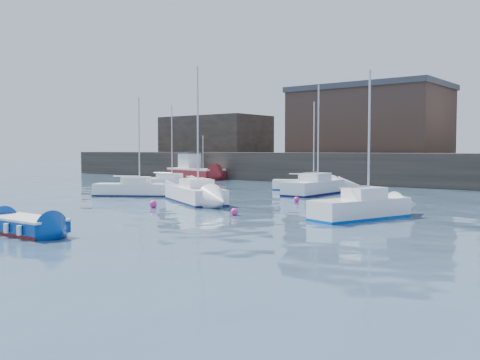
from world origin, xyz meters
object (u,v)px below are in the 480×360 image
Objects in this scene: sailboat_e at (167,183)px; sailboat_a at (133,189)px; blue_dinghy at (27,225)px; buoy_near at (153,208)px; fishing_boat at (194,170)px; sailboat_b at (195,194)px; sailboat_c at (361,207)px; sailboat_f at (314,187)px; sailboat_h at (307,184)px; buoy_far at (297,202)px; buoy_mid at (234,215)px.

sailboat_a is at bearing -61.96° from sailboat_e.
blue_dinghy reaches higher than buoy_near.
buoy_near is (19.15, -23.83, -0.95)m from fishing_boat.
sailboat_e is (-10.60, 7.82, -0.09)m from sailboat_b.
sailboat_f is at bearing 129.51° from sailboat_c.
sailboat_h is (19.06, -6.76, -0.48)m from fishing_boat.
sailboat_a is 0.87× the size of sailboat_f.
sailboat_c is 19.81× the size of buoy_far.
sailboat_c reaches higher than buoy_near.
blue_dinghy is 27.01m from sailboat_h.
buoy_near is 5.86m from buoy_mid.
buoy_near reaches higher than buoy_mid.
blue_dinghy is at bearing -56.12° from fishing_boat.
sailboat_h reaches higher than buoy_far.
fishing_boat is at bearing 146.17° from buoy_far.
buoy_near is (0.21, -3.71, -0.55)m from sailboat_b.
fishing_boat is at bearing 160.47° from sailboat_h.
sailboat_c is at bearing -21.32° from sailboat_e.
sailboat_a is 8.38m from buoy_near.
fishing_boat is 34.47m from buoy_mid.
sailboat_a is at bearing 126.30° from blue_dinghy.
sailboat_h is at bearing 109.35° from buoy_mid.
sailboat_a is at bearing -164.04° from buoy_far.
sailboat_f is at bearing 9.10° from sailboat_e.
sailboat_f is (-8.94, 10.84, 0.03)m from sailboat_c.
blue_dinghy is 17.63m from sailboat_a.
sailboat_h is (-3.47, 26.78, 0.09)m from blue_dinghy.
sailboat_b is 6.44m from buoy_far.
buoy_mid is (6.07, -3.58, -0.55)m from sailboat_b.
sailboat_h reaches higher than buoy_mid.
sailboat_h is 17.08m from buoy_near.
buoy_near is (10.80, -11.53, -0.46)m from sailboat_e.
fishing_boat is 28.71m from buoy_far.
sailboat_b is 1.17× the size of sailboat_h.
buoy_near is at bearing -100.60° from sailboat_f.
sailboat_e is 0.87× the size of sailboat_f.
blue_dinghy is 0.51× the size of sailboat_e.
sailboat_b is at bearing 104.95° from blue_dinghy.
buoy_far is at bearing 15.96° from sailboat_a.
sailboat_e is 15.93m from buoy_far.
sailboat_h reaches higher than sailboat_c.
sailboat_e reaches higher than blue_dinghy.
fishing_boat is at bearing 123.88° from blue_dinghy.
sailboat_a is at bearing -57.99° from fishing_boat.
blue_dinghy is 0.51× the size of sailboat_c.
sailboat_f reaches higher than blue_dinghy.
sailboat_f reaches higher than buoy_far.
sailboat_b reaches higher than fishing_boat.
buoy_mid is at bearing -18.68° from sailboat_a.
sailboat_f is at bearing 79.40° from buoy_near.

